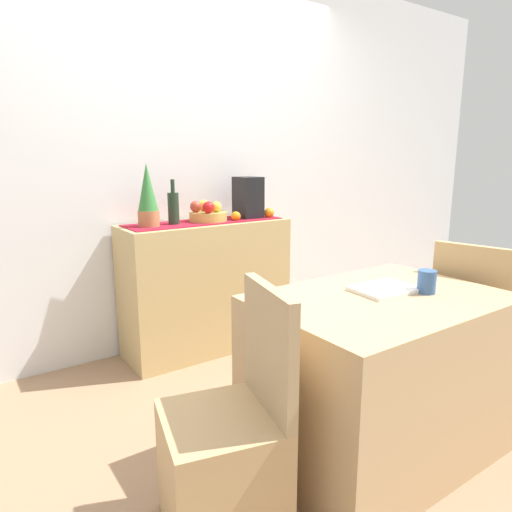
{
  "coord_description": "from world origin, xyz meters",
  "views": [
    {
      "loc": [
        -1.48,
        -1.78,
        1.33
      ],
      "look_at": [
        0.0,
        0.35,
        0.76
      ],
      "focal_mm": 32.01,
      "sensor_mm": 36.0,
      "label": 1
    }
  ],
  "objects_px": {
    "sideboard_console": "(207,286)",
    "fruit_bowl": "(208,216)",
    "open_book": "(385,289)",
    "chair_near_window": "(226,462)",
    "wine_bottle": "(173,208)",
    "chair_by_corner": "(474,354)",
    "coffee_cup": "(427,282)",
    "dining_table": "(378,375)",
    "coffee_maker": "(248,198)",
    "potted_plant": "(148,196)"
  },
  "relations": [
    {
      "from": "coffee_cup",
      "to": "chair_by_corner",
      "type": "height_order",
      "value": "chair_by_corner"
    },
    {
      "from": "wine_bottle",
      "to": "chair_near_window",
      "type": "height_order",
      "value": "wine_bottle"
    },
    {
      "from": "fruit_bowl",
      "to": "chair_by_corner",
      "type": "bearing_deg",
      "value": -59.88
    },
    {
      "from": "potted_plant",
      "to": "coffee_cup",
      "type": "distance_m",
      "value": 1.7
    },
    {
      "from": "wine_bottle",
      "to": "dining_table",
      "type": "distance_m",
      "value": 1.62
    },
    {
      "from": "coffee_maker",
      "to": "chair_near_window",
      "type": "relative_size",
      "value": 0.32
    },
    {
      "from": "potted_plant",
      "to": "coffee_maker",
      "type": "bearing_deg",
      "value": 0.0
    },
    {
      "from": "coffee_cup",
      "to": "wine_bottle",
      "type": "bearing_deg",
      "value": 108.04
    },
    {
      "from": "dining_table",
      "to": "coffee_maker",
      "type": "bearing_deg",
      "value": 79.31
    },
    {
      "from": "sideboard_console",
      "to": "fruit_bowl",
      "type": "bearing_deg",
      "value": 0.0
    },
    {
      "from": "chair_near_window",
      "to": "fruit_bowl",
      "type": "bearing_deg",
      "value": 62.87
    },
    {
      "from": "coffee_cup",
      "to": "fruit_bowl",
      "type": "bearing_deg",
      "value": 99.23
    },
    {
      "from": "potted_plant",
      "to": "dining_table",
      "type": "relative_size",
      "value": 0.37
    },
    {
      "from": "wine_bottle",
      "to": "chair_by_corner",
      "type": "xyz_separation_m",
      "value": [
        1.1,
        -1.46,
        -0.74
      ]
    },
    {
      "from": "chair_near_window",
      "to": "open_book",
      "type": "bearing_deg",
      "value": 3.29
    },
    {
      "from": "sideboard_console",
      "to": "dining_table",
      "type": "relative_size",
      "value": 1.07
    },
    {
      "from": "open_book",
      "to": "chair_near_window",
      "type": "bearing_deg",
      "value": -172.35
    },
    {
      "from": "sideboard_console",
      "to": "chair_near_window",
      "type": "xyz_separation_m",
      "value": [
        -0.73,
        -1.46,
        -0.18
      ]
    },
    {
      "from": "coffee_maker",
      "to": "dining_table",
      "type": "bearing_deg",
      "value": -100.69
    },
    {
      "from": "chair_by_corner",
      "to": "fruit_bowl",
      "type": "bearing_deg",
      "value": 120.12
    },
    {
      "from": "wine_bottle",
      "to": "open_book",
      "type": "height_order",
      "value": "wine_bottle"
    },
    {
      "from": "fruit_bowl",
      "to": "wine_bottle",
      "type": "height_order",
      "value": "wine_bottle"
    },
    {
      "from": "dining_table",
      "to": "open_book",
      "type": "height_order",
      "value": "open_book"
    },
    {
      "from": "wine_bottle",
      "to": "open_book",
      "type": "xyz_separation_m",
      "value": [
        0.37,
        -1.41,
        -0.26
      ]
    },
    {
      "from": "sideboard_console",
      "to": "dining_table",
      "type": "bearing_deg",
      "value": -87.12
    },
    {
      "from": "wine_bottle",
      "to": "coffee_cup",
      "type": "distance_m",
      "value": 1.63
    },
    {
      "from": "sideboard_console",
      "to": "dining_table",
      "type": "height_order",
      "value": "sideboard_console"
    },
    {
      "from": "chair_by_corner",
      "to": "wine_bottle",
      "type": "bearing_deg",
      "value": 126.92
    },
    {
      "from": "dining_table",
      "to": "chair_by_corner",
      "type": "xyz_separation_m",
      "value": [
        0.8,
        -0.0,
        -0.1
      ]
    },
    {
      "from": "chair_near_window",
      "to": "dining_table",
      "type": "bearing_deg",
      "value": 0.28
    },
    {
      "from": "wine_bottle",
      "to": "coffee_cup",
      "type": "relative_size",
      "value": 2.83
    },
    {
      "from": "coffee_maker",
      "to": "sideboard_console",
      "type": "bearing_deg",
      "value": 180.0
    },
    {
      "from": "sideboard_console",
      "to": "fruit_bowl",
      "type": "distance_m",
      "value": 0.49
    },
    {
      "from": "dining_table",
      "to": "open_book",
      "type": "relative_size",
      "value": 3.82
    },
    {
      "from": "fruit_bowl",
      "to": "sideboard_console",
      "type": "bearing_deg",
      "value": 180.0
    },
    {
      "from": "wine_bottle",
      "to": "sideboard_console",
      "type": "bearing_deg",
      "value": -0.0
    },
    {
      "from": "sideboard_console",
      "to": "open_book",
      "type": "relative_size",
      "value": 4.07
    },
    {
      "from": "fruit_bowl",
      "to": "open_book",
      "type": "height_order",
      "value": "fruit_bowl"
    },
    {
      "from": "coffee_maker",
      "to": "open_book",
      "type": "xyz_separation_m",
      "value": [
        -0.2,
        -1.41,
        -0.3
      ]
    },
    {
      "from": "coffee_maker",
      "to": "coffee_cup",
      "type": "height_order",
      "value": "coffee_maker"
    },
    {
      "from": "sideboard_console",
      "to": "fruit_bowl",
      "type": "height_order",
      "value": "fruit_bowl"
    },
    {
      "from": "potted_plant",
      "to": "chair_by_corner",
      "type": "bearing_deg",
      "value": -49.08
    },
    {
      "from": "coffee_maker",
      "to": "dining_table",
      "type": "relative_size",
      "value": 0.27
    },
    {
      "from": "coffee_cup",
      "to": "chair_near_window",
      "type": "bearing_deg",
      "value": 175.92
    },
    {
      "from": "open_book",
      "to": "coffee_cup",
      "type": "distance_m",
      "value": 0.18
    },
    {
      "from": "sideboard_console",
      "to": "chair_by_corner",
      "type": "xyz_separation_m",
      "value": [
        0.87,
        -1.46,
        -0.18
      ]
    },
    {
      "from": "dining_table",
      "to": "open_book",
      "type": "distance_m",
      "value": 0.39
    },
    {
      "from": "potted_plant",
      "to": "chair_near_window",
      "type": "bearing_deg",
      "value": -102.72
    },
    {
      "from": "open_book",
      "to": "chair_by_corner",
      "type": "xyz_separation_m",
      "value": [
        0.73,
        -0.05,
        -0.48
      ]
    },
    {
      "from": "open_book",
      "to": "coffee_cup",
      "type": "bearing_deg",
      "value": -38.89
    }
  ]
}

